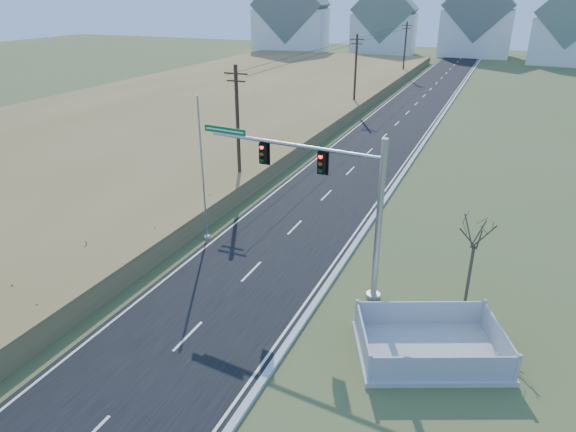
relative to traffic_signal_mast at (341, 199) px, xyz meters
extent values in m
plane|color=#49582B|center=(-4.60, -4.37, -4.77)|extent=(260.00, 260.00, 0.00)
cube|color=black|center=(-4.60, 45.63, -4.74)|extent=(8.00, 180.00, 0.06)
cube|color=#B2AFA8|center=(-0.45, 45.63, -4.68)|extent=(0.30, 180.00, 0.18)
cube|color=#9E7A47|center=(-28.60, 35.63, -4.12)|extent=(38.00, 110.00, 1.30)
cylinder|color=#422D1E|center=(-11.10, 10.63, -0.27)|extent=(0.26, 0.26, 9.00)
cube|color=#422D1E|center=(-11.10, 10.63, 3.63)|extent=(1.80, 0.10, 0.10)
cube|color=#422D1E|center=(-11.10, 10.63, 3.13)|extent=(1.40, 0.10, 0.10)
cylinder|color=#422D1E|center=(-11.10, 40.63, -0.27)|extent=(0.26, 0.26, 9.00)
cube|color=#422D1E|center=(-11.10, 40.63, 3.63)|extent=(1.80, 0.10, 0.10)
cube|color=#422D1E|center=(-11.10, 40.63, 3.13)|extent=(1.40, 0.10, 0.10)
cylinder|color=#422D1E|center=(-11.10, 70.63, -0.27)|extent=(0.26, 0.26, 9.00)
cube|color=#422D1E|center=(-11.10, 70.63, 3.63)|extent=(1.80, 0.10, 0.10)
cube|color=#422D1E|center=(-11.10, 70.63, 3.13)|extent=(1.40, 0.10, 0.10)
cube|color=silver|center=(-42.60, 95.63, 0.23)|extent=(17.38, 13.12, 10.00)
cube|color=slate|center=(-42.60, 95.63, 6.13)|extent=(17.69, 13.38, 16.29)
cube|color=silver|center=(-22.60, 103.63, -0.27)|extent=(14.66, 10.95, 9.00)
cube|color=slate|center=(-22.60, 103.63, 5.13)|extent=(14.93, 11.17, 14.26)
cube|color=silver|center=(-2.60, 107.63, 0.23)|extent=(15.00, 10.00, 10.00)
cube|color=slate|center=(-2.60, 107.63, 6.13)|extent=(15.27, 10.20, 15.27)
cube|color=silver|center=(15.40, 99.63, -0.27)|extent=(13.87, 10.31, 9.00)
cube|color=slate|center=(15.40, 99.63, 5.13)|extent=(14.12, 10.51, 13.24)
cylinder|color=#9EA0A5|center=(1.90, -0.20, -4.66)|extent=(0.68, 0.68, 0.23)
cylinder|color=#9EA0A5|center=(1.90, -0.20, -0.83)|extent=(0.29, 0.29, 7.88)
cylinder|color=#9EA0A5|center=(-2.58, 0.27, 2.21)|extent=(8.98, 1.12, 0.18)
cube|color=black|center=(-1.01, 0.11, 1.58)|extent=(0.37, 0.31, 1.05)
cube|color=black|center=(-4.14, 0.44, 1.58)|extent=(0.37, 0.31, 1.05)
cube|color=#05612A|center=(-6.38, 0.67, 2.43)|extent=(2.47, 0.30, 0.34)
cube|color=#B7B5AD|center=(5.06, -3.44, -4.66)|extent=(6.87, 5.92, 0.22)
cube|color=#A5A5AA|center=(5.78, -5.12, -4.01)|extent=(5.06, 2.25, 1.09)
cube|color=#A5A5AA|center=(4.33, -1.77, -4.01)|extent=(5.06, 2.25, 1.09)
cube|color=#A5A5AA|center=(2.54, -4.53, -4.01)|extent=(1.52, 3.38, 1.09)
cube|color=#A5A5AA|center=(7.57, -2.36, -4.01)|extent=(1.52, 3.38, 1.09)
cube|color=white|center=(2.09, -2.37, -4.46)|extent=(0.48, 0.13, 0.59)
cube|color=red|center=(2.10, -2.40, -4.46)|extent=(0.38, 0.09, 0.17)
cylinder|color=#B7B5AD|center=(-8.90, 2.27, -4.69)|extent=(0.38, 0.38, 0.17)
cylinder|color=#9EA0A5|center=(-8.90, 2.27, -0.53)|extent=(0.11, 0.11, 8.48)
cylinder|color=#4C3F33|center=(6.04, 0.84, -3.21)|extent=(0.14, 0.14, 3.14)
camera|label=1|loc=(6.41, -21.25, 8.78)|focal=32.00mm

